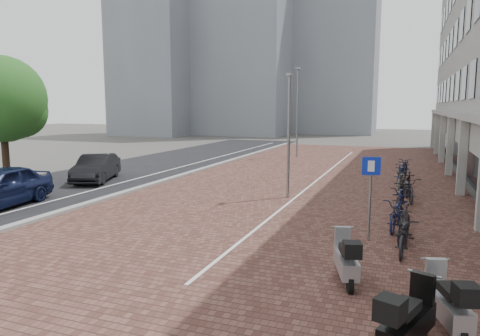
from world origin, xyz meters
name	(u,v)px	position (x,y,z in m)	size (l,w,h in m)	color
ground	(168,237)	(0.00, 0.00, 0.00)	(140.00, 140.00, 0.00)	#474442
plaza_brick	(315,179)	(2.00, 12.00, 0.01)	(14.50, 42.00, 0.04)	brown
street_asphalt	(140,169)	(-9.00, 12.00, 0.01)	(8.00, 50.00, 0.03)	black
curb	(196,171)	(-5.10, 12.00, 0.07)	(0.35, 42.00, 0.14)	gray
lane_line	(168,170)	(-7.00, 12.00, 0.02)	(0.12, 44.00, 0.00)	white
parking_line	(319,179)	(2.20, 12.00, 0.04)	(0.10, 30.00, 0.00)	white
bg_towers	(254,35)	(-14.34, 48.94, 13.96)	(33.00, 23.00, 32.00)	gray
car_dark	(96,168)	(-8.55, 7.35, 0.71)	(1.49, 4.28, 1.41)	black
scooter_front	(346,258)	(5.39, -1.56, 0.57)	(0.52, 1.66, 1.14)	#AAAAAF
scooter_mid	(408,320)	(6.66, -4.15, 0.60)	(0.55, 1.75, 1.20)	black
scooter_back	(447,301)	(7.29, -3.11, 0.57)	(0.52, 1.66, 1.14)	#9D9DA2
parking_sign	(371,185)	(5.61, 1.70, 1.65)	(0.51, 0.17, 2.46)	slate
lamp_near	(289,137)	(1.87, 6.83, 2.58)	(0.12, 0.12, 5.16)	gray
lamp_far	(297,113)	(-1.41, 21.91, 3.37)	(0.12, 0.12, 6.74)	slate
street_tree	(5,102)	(-12.90, 5.86, 4.12)	(4.45, 4.45, 6.48)	#382619
bike_row	(403,189)	(6.47, 7.90, 0.52)	(1.32, 15.82, 1.05)	black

